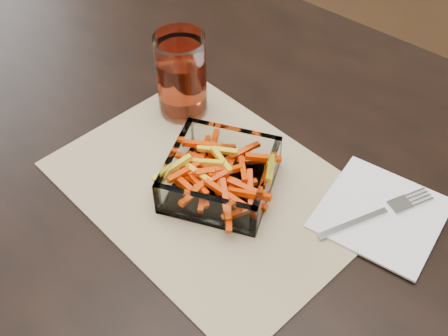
% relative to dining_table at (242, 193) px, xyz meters
% --- Properties ---
extents(dining_table, '(1.60, 0.90, 0.75)m').
position_rel_dining_table_xyz_m(dining_table, '(0.00, 0.00, 0.00)').
color(dining_table, black).
rests_on(dining_table, ground).
extents(placemat, '(0.49, 0.38, 0.00)m').
position_rel_dining_table_xyz_m(placemat, '(0.00, -0.08, 0.09)').
color(placemat, tan).
rests_on(placemat, dining_table).
extents(glass_bowl, '(0.19, 0.19, 0.06)m').
position_rel_dining_table_xyz_m(glass_bowl, '(0.01, -0.07, 0.11)').
color(glass_bowl, white).
rests_on(glass_bowl, placemat).
extents(tumbler, '(0.08, 0.08, 0.14)m').
position_rel_dining_table_xyz_m(tumbler, '(-0.15, 0.02, 0.16)').
color(tumbler, white).
rests_on(tumbler, placemat).
extents(napkin, '(0.18, 0.18, 0.00)m').
position_rel_dining_table_xyz_m(napkin, '(0.22, 0.03, 0.09)').
color(napkin, white).
rests_on(napkin, placemat).
extents(fork, '(0.10, 0.18, 0.00)m').
position_rel_dining_table_xyz_m(fork, '(0.22, 0.03, 0.10)').
color(fork, silver).
rests_on(fork, napkin).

